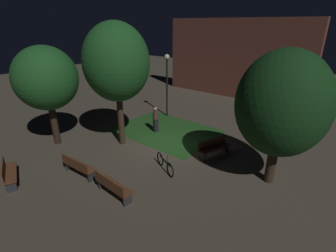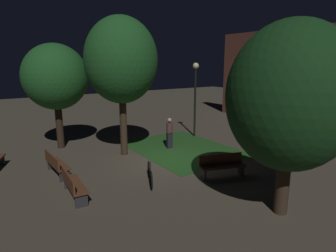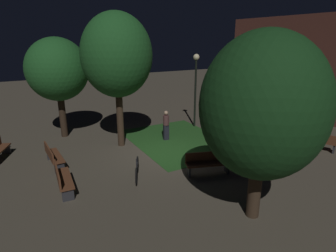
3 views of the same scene
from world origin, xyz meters
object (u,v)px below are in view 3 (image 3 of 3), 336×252
object	(u,v)px
bench_path_side	(316,140)
pedestrian	(166,125)
bench_near_trees	(53,155)
lamp_post_path_center	(196,78)
tree_back_right	(117,56)
bicycle	(137,170)
tree_right_canopy	(57,70)
bench_by_lamp	(62,178)
bench_corner	(208,162)
tree_tall_center	(263,107)

from	to	relation	value
bench_path_side	pedestrian	xyz separation A→B (m)	(-4.78, -5.75, 0.37)
pedestrian	bench_near_trees	bearing A→B (deg)	-84.58
bench_path_side	lamp_post_path_center	world-z (taller)	lamp_post_path_center
tree_back_right	bicycle	xyz separation A→B (m)	(3.67, -0.68, -4.12)
bench_path_side	pedestrian	size ratio (longest dim) A/B	1.14
tree_right_canopy	lamp_post_path_center	bearing A→B (deg)	74.88
bench_by_lamp	lamp_post_path_center	size ratio (longest dim) A/B	0.42
bench_by_lamp	tree_back_right	world-z (taller)	tree_back_right
bench_corner	bicycle	xyz separation A→B (m)	(-1.02, -2.66, -0.14)
bench_corner	tree_right_canopy	xyz separation A→B (m)	(-7.56, -4.27, 3.18)
bench_corner	pedestrian	world-z (taller)	pedestrian
bench_by_lamp	tree_tall_center	size ratio (longest dim) A/B	0.33
lamp_post_path_center	bicycle	bearing A→B (deg)	-51.73
tree_tall_center	tree_back_right	bearing A→B (deg)	-169.05
bench_near_trees	lamp_post_path_center	bearing A→B (deg)	102.10
tree_right_canopy	tree_tall_center	distance (m)	11.20
tree_right_canopy	pedestrian	size ratio (longest dim) A/B	3.31
tree_tall_center	bench_corner	bearing A→B (deg)	170.58
tree_back_right	tree_tall_center	xyz separation A→B (m)	(7.67, 1.49, -1.01)
bench_corner	tree_tall_center	distance (m)	4.24
bench_by_lamp	pedestrian	xyz separation A→B (m)	(-2.87, 5.79, 0.37)
bench_near_trees	bicycle	xyz separation A→B (m)	(2.73, 2.71, -0.14)
bench_by_lamp	pedestrian	size ratio (longest dim) A/B	1.13
bench_corner	bench_path_side	xyz separation A→B (m)	(0.49, 6.17, 0.00)
bench_corner	bench_near_trees	bearing A→B (deg)	-124.89
tree_tall_center	bicycle	xyz separation A→B (m)	(-4.01, -2.16, -3.11)
bench_path_side	tree_tall_center	xyz separation A→B (m)	(2.50, -6.67, 2.97)
tree_back_right	tree_tall_center	bearing A→B (deg)	10.95
bench_path_side	tree_back_right	bearing A→B (deg)	-122.40
bench_near_trees	bench_by_lamp	bearing A→B (deg)	-0.00
bench_near_trees	pedestrian	bearing A→B (deg)	95.42
pedestrian	bench_by_lamp	bearing A→B (deg)	-63.60
bench_by_lamp	tree_right_canopy	world-z (taller)	tree_right_canopy
bench_path_side	tree_tall_center	world-z (taller)	tree_tall_center
bench_near_trees	bicycle	world-z (taller)	bicycle
bench_path_side	lamp_post_path_center	bearing A→B (deg)	-153.15
bench_by_lamp	tree_back_right	size ratio (longest dim) A/B	0.28
bench_near_trees	tree_tall_center	world-z (taller)	tree_tall_center
tree_back_right	tree_right_canopy	distance (m)	3.76
bench_by_lamp	pedestrian	bearing A→B (deg)	116.40
bench_by_lamp	tree_back_right	bearing A→B (deg)	133.92
bench_near_trees	bench_corner	distance (m)	6.55
pedestrian	lamp_post_path_center	bearing A→B (deg)	115.27
bicycle	pedestrian	xyz separation A→B (m)	(-3.28, 3.08, 0.51)
bench_near_trees	pedestrian	xyz separation A→B (m)	(-0.55, 5.79, 0.37)
bench_near_trees	tree_back_right	size ratio (longest dim) A/B	0.28
bench_path_side	tree_back_right	size ratio (longest dim) A/B	0.28
bench_by_lamp	bicycle	xyz separation A→B (m)	(0.40, 2.71, -0.14)
tree_back_right	pedestrian	distance (m)	4.35
bench_path_side	pedestrian	distance (m)	7.49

